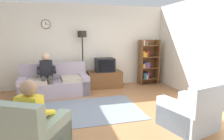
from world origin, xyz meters
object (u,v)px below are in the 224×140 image
(couch, at_px, (55,84))
(bookshelf, at_px, (147,62))
(floor_lamp, at_px, (82,44))
(armchair_near_window, at_px, (32,137))
(armchair_near_bookshelf, at_px, (189,114))
(tv_stand, at_px, (105,79))
(person_on_couch, at_px, (47,72))
(tv, at_px, (105,65))
(person_in_left_armchair, at_px, (34,114))

(couch, bearing_deg, bookshelf, 9.28)
(floor_lamp, distance_m, armchair_near_window, 3.85)
(armchair_near_window, relative_size, armchair_near_bookshelf, 1.10)
(tv_stand, xyz_separation_m, armchair_near_window, (-1.86, -3.38, 0.02))
(floor_lamp, bearing_deg, couch, -148.88)
(armchair_near_window, height_order, person_on_couch, person_on_couch)
(tv_stand, bearing_deg, tv, -90.00)
(tv_stand, xyz_separation_m, person_in_left_armchair, (-1.82, -3.31, 0.34))
(tv_stand, xyz_separation_m, floor_lamp, (-0.70, 0.10, 1.18))
(couch, distance_m, person_on_couch, 0.44)
(armchair_near_bookshelf, bearing_deg, tv_stand, 104.67)
(floor_lamp, bearing_deg, tv, -10.00)
(tv, xyz_separation_m, person_on_couch, (-1.79, -0.53, -0.06))
(tv_stand, distance_m, bookshelf, 1.63)
(tv, height_order, floor_lamp, floor_lamp)
(tv_stand, relative_size, person_in_left_armchair, 0.98)
(floor_lamp, bearing_deg, bookshelf, -0.70)
(armchair_near_window, xyz_separation_m, armchair_near_bookshelf, (2.71, 0.13, 0.00))
(couch, xyz_separation_m, armchair_near_window, (-0.26, -2.94, -0.02))
(tv, height_order, armchair_near_window, tv)
(bookshelf, bearing_deg, armchair_near_bookshelf, -101.85)
(couch, height_order, armchair_near_bookshelf, same)
(floor_lamp, distance_m, person_on_couch, 1.48)
(couch, xyz_separation_m, tv, (1.60, 0.42, 0.44))
(tv_stand, bearing_deg, armchair_near_window, -118.79)
(couch, xyz_separation_m, floor_lamp, (0.90, 0.54, 1.14))
(tv_stand, relative_size, person_on_couch, 0.89)
(person_in_left_armchair, bearing_deg, person_on_couch, 89.45)
(floor_lamp, bearing_deg, armchair_near_bookshelf, -65.17)
(armchair_near_bookshelf, height_order, person_on_couch, person_on_couch)
(armchair_near_window, relative_size, person_on_couch, 0.93)
(armchair_near_window, relative_size, person_in_left_armchair, 1.03)
(tv, bearing_deg, armchair_near_bookshelf, -75.22)
(tv, bearing_deg, person_in_left_armchair, -118.97)
(couch, distance_m, bookshelf, 3.22)
(tv_stand, relative_size, armchair_near_bookshelf, 1.04)
(bookshelf, bearing_deg, person_on_couch, -169.42)
(tv_stand, height_order, bookshelf, bookshelf)
(bookshelf, bearing_deg, tv, -176.45)
(armchair_near_bookshelf, bearing_deg, bookshelf, 78.15)
(tv, distance_m, person_in_left_armchair, 3.75)
(bookshelf, distance_m, person_on_couch, 3.40)
(armchair_near_bookshelf, relative_size, person_on_couch, 0.85)
(armchair_near_window, height_order, armchair_near_bookshelf, same)
(couch, height_order, floor_lamp, floor_lamp)
(tv, height_order, armchair_near_bookshelf, tv)
(armchair_near_window, xyz_separation_m, person_in_left_armchair, (0.04, 0.08, 0.32))
(armchair_near_window, distance_m, person_on_couch, 2.86)
(tv, bearing_deg, bookshelf, 3.55)
(floor_lamp, height_order, armchair_near_window, floor_lamp)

